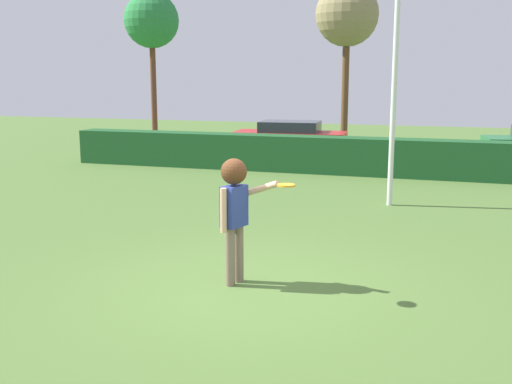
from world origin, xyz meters
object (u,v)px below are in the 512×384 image
at_px(lamppost, 397,29).
at_px(parked_car_red, 290,136).
at_px(person, 235,203).
at_px(frisbee, 286,185).
at_px(willow_tree, 152,22).
at_px(birch_tree, 347,16).

bearing_deg(lamppost, parked_car_red, 118.66).
distance_m(person, frisbee, 0.96).
relative_size(lamppost, willow_tree, 1.10).
bearing_deg(frisbee, person, 158.50).
bearing_deg(lamppost, frisbee, -96.40).
relative_size(person, birch_tree, 0.27).
relative_size(frisbee, lamppost, 0.03).
distance_m(person, birch_tree, 18.18).
relative_size(willow_tree, birch_tree, 0.98).
bearing_deg(birch_tree, person, -85.20).
distance_m(frisbee, parked_car_red, 15.34).
relative_size(parked_car_red, birch_tree, 0.65).
xyz_separation_m(parked_car_red, willow_tree, (-7.00, 2.53, 4.59)).
distance_m(person, willow_tree, 20.17).
relative_size(lamppost, parked_car_red, 1.67).
bearing_deg(parked_car_red, person, -78.30).
height_order(lamppost, birch_tree, lamppost).
distance_m(person, lamppost, 6.92).
distance_m(parked_car_red, willow_tree, 8.74).
height_order(person, lamppost, lamppost).
height_order(person, birch_tree, birch_tree).
bearing_deg(frisbee, birch_tree, 97.34).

